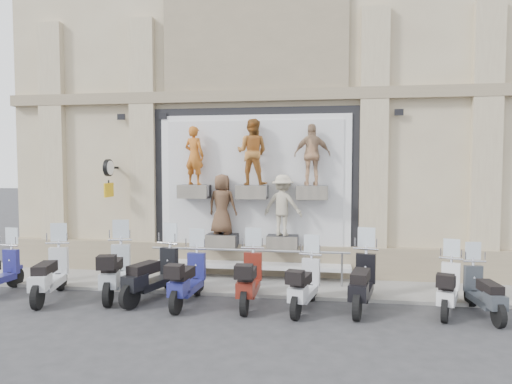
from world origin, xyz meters
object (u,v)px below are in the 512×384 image
scooter_h (362,271)px  scooter_j (484,282)px  scooter_e (188,268)px  clock_sign_bracket (109,173)px  scooter_c (115,260)px  scooter_f (249,269)px  guard_rail (248,267)px  scooter_b (49,263)px  scooter_d (152,263)px  scooter_i (449,278)px  scooter_g (305,274)px

scooter_h → scooter_j: scooter_h is taller
scooter_e → scooter_h: bearing=5.8°
scooter_h → scooter_j: (2.37, -0.09, -0.12)m
clock_sign_bracket → scooter_c: (1.03, -1.84, -1.95)m
scooter_c → scooter_h: size_ratio=1.03×
scooter_f → scooter_h: bearing=0.1°
guard_rail → scooter_b: 4.61m
scooter_c → scooter_j: bearing=-15.3°
scooter_e → scooter_j: bearing=3.8°
scooter_b → scooter_h: bearing=-11.3°
scooter_e → scooter_d: bearing=171.3°
guard_rail → scooter_d: 2.46m
scooter_i → scooter_b: bearing=-158.7°
scooter_e → scooter_h: scooter_h is taller
scooter_g → scooter_i: 2.92m
scooter_f → scooter_i: scooter_f is taller
scooter_c → scooter_d: bearing=-21.1°
scooter_d → scooter_g: (3.40, -0.19, -0.08)m
scooter_i → scooter_d: bearing=-160.6°
scooter_d → scooter_g: size_ratio=1.11×
scooter_c → scooter_i: size_ratio=1.18×
scooter_d → scooter_h: bearing=17.7°
clock_sign_bracket → scooter_g: size_ratio=0.55×
scooter_c → scooter_e: (1.81, -0.30, -0.07)m
guard_rail → scooter_h: size_ratio=2.50×
scooter_e → scooter_j: size_ratio=1.11×
guard_rail → scooter_h: (2.66, -1.47, 0.36)m
scooter_b → scooter_d: (2.31, 0.29, 0.01)m
scooter_i → scooter_e: bearing=-158.6°
guard_rail → scooter_f: scooter_f is taller
scooter_g → scooter_e: bearing=-168.3°
scooter_f → clock_sign_bracket: bearing=153.0°
scooter_f → scooter_b: bearing=-178.3°
clock_sign_bracket → scooter_e: size_ratio=0.53×
clock_sign_bracket → guard_rail: bearing=-6.8°
guard_rail → scooter_b: scooter_b is taller
scooter_g → scooter_i: bearing=16.4°
scooter_e → scooter_j: (6.09, 0.11, -0.08)m
scooter_h → scooter_i: (1.72, 0.02, -0.10)m
clock_sign_bracket → scooter_i: (8.29, -1.92, -2.08)m
clock_sign_bracket → scooter_j: 9.40m
scooter_g → scooter_c: bearing=-172.1°
scooter_d → scooter_e: size_ratio=1.06×
scooter_i → scooter_f: bearing=-159.7°
scooter_j → scooter_i: bearing=164.8°
scooter_c → scooter_g: 4.35m
scooter_b → scooter_f: scooter_b is taller
guard_rail → scooter_f: size_ratio=2.58×
guard_rail → scooter_i: (4.39, -1.45, 0.26)m
scooter_g → scooter_h: 1.21m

